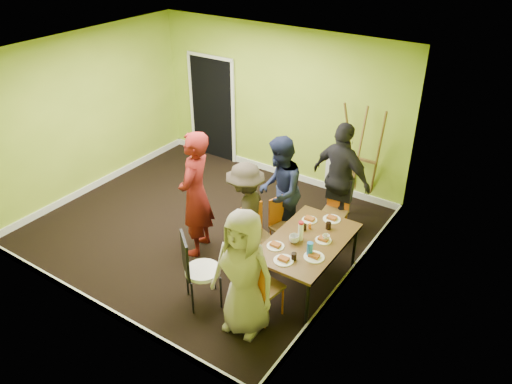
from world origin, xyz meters
TOP-DOWN VIEW (x-y plane):
  - ground at (0.00, 0.00)m, footprint 5.00×5.00m
  - room_walls at (-0.02, 0.04)m, footprint 5.04×4.54m
  - dining_table at (2.05, -0.34)m, footprint 0.90×1.50m
  - chair_left_far at (1.33, 0.21)m, footprint 0.44×0.44m
  - chair_left_near at (1.18, -0.26)m, footprint 0.49×0.49m
  - chair_back_end at (1.82, 1.06)m, footprint 0.43×0.49m
  - chair_front_end at (1.87, -1.21)m, footprint 0.45×0.45m
  - chair_bentwood at (1.05, -1.41)m, footprint 0.57×0.58m
  - easel at (1.77, 2.02)m, footprint 0.73×0.69m
  - plate_near_left at (1.84, 0.08)m, footprint 0.21×0.21m
  - plate_near_right at (1.77, -0.69)m, footprint 0.23×0.23m
  - plate_far_back at (2.09, 0.27)m, footprint 0.25×0.25m
  - plate_far_front at (2.01, -0.89)m, footprint 0.25×0.25m
  - plate_wall_back at (2.22, -0.24)m, footprint 0.21×0.21m
  - plate_wall_front at (2.29, -0.62)m, footprint 0.26×0.26m
  - thermos at (1.96, -0.38)m, footprint 0.07×0.07m
  - blue_bottle at (2.22, -0.61)m, footprint 0.08×0.08m
  - orange_bottle at (1.94, -0.09)m, footprint 0.04×0.04m
  - glass_mid at (1.90, -0.17)m, footprint 0.06×0.06m
  - glass_back at (2.15, 0.04)m, footprint 0.07×0.07m
  - glass_front at (2.10, -0.80)m, footprint 0.07×0.07m
  - cup_a at (1.92, -0.48)m, footprint 0.13×0.13m
  - cup_b at (2.25, -0.23)m, footprint 0.10×0.10m
  - person_standing at (0.31, -0.51)m, footprint 0.64×0.80m
  - person_left_far at (1.16, 0.40)m, footprint 0.93×1.02m
  - person_left_near at (1.00, -0.24)m, footprint 0.78×1.08m
  - person_back_end at (1.80, 1.16)m, footprint 1.14×0.69m
  - person_front_end at (1.79, -1.43)m, footprint 0.84×0.58m

SIDE VIEW (x-z plane):
  - ground at x=0.00m, z-range 0.00..0.00m
  - chair_left_far at x=1.33m, z-range 0.05..0.91m
  - chair_left_near at x=1.18m, z-range 0.06..0.96m
  - chair_front_end at x=1.87m, z-range 0.06..1.02m
  - chair_bentwood at x=1.05m, z-range 0.06..1.11m
  - chair_back_end at x=1.82m, z-range 0.20..1.15m
  - dining_table at x=2.05m, z-range 0.32..1.07m
  - plate_near_left at x=1.84m, z-range 0.75..0.76m
  - plate_near_right at x=1.77m, z-range 0.75..0.76m
  - plate_far_back at x=2.09m, z-range 0.75..0.76m
  - plate_far_front at x=2.01m, z-range 0.75..0.76m
  - plate_wall_back at x=2.22m, z-range 0.75..0.76m
  - plate_wall_front at x=2.29m, z-range 0.75..0.76m
  - person_left_near at x=1.00m, z-range 0.00..1.51m
  - orange_bottle at x=1.94m, z-range 0.75..0.83m
  - cup_b at x=2.25m, z-range 0.75..0.84m
  - glass_mid at x=1.90m, z-range 0.75..0.84m
  - glass_front at x=2.10m, z-range 0.75..0.84m
  - glass_back at x=2.15m, z-range 0.75..0.85m
  - cup_a at x=1.92m, z-range 0.75..0.85m
  - person_front_end at x=1.79m, z-range 0.00..1.66m
  - blue_bottle at x=2.22m, z-range 0.75..0.94m
  - person_left_far at x=1.16m, z-range 0.00..1.70m
  - thermos at x=1.96m, z-range 0.75..0.99m
  - easel at x=1.77m, z-range -0.01..1.82m
  - person_back_end at x=1.80m, z-range 0.00..1.81m
  - person_standing at x=0.31m, z-range 0.00..1.91m
  - room_walls at x=-0.02m, z-range -0.42..2.40m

